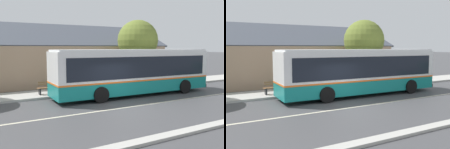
% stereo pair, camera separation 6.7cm
% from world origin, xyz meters
% --- Properties ---
extents(ground_plane, '(300.00, 300.00, 0.00)m').
position_xyz_m(ground_plane, '(0.00, 0.00, 0.00)').
color(ground_plane, '#424244').
extents(sidewalk_far, '(60.00, 3.00, 0.15)m').
position_xyz_m(sidewalk_far, '(0.00, 6.00, 0.07)').
color(sidewalk_far, '#ADAAA3').
rests_on(sidewalk_far, ground).
extents(curb_near, '(60.00, 0.50, 0.12)m').
position_xyz_m(curb_near, '(0.00, -4.75, 0.06)').
color(curb_near, '#ADAAA3').
rests_on(curb_near, ground).
extents(lane_divider_stripe, '(60.00, 0.16, 0.01)m').
position_xyz_m(lane_divider_stripe, '(0.00, 0.00, 0.00)').
color(lane_divider_stripe, beige).
rests_on(lane_divider_stripe, ground).
extents(community_building, '(21.64, 10.11, 6.76)m').
position_xyz_m(community_building, '(-0.07, 13.55, 1.89)').
color(community_building, tan).
rests_on(community_building, ground).
extents(transit_bus, '(11.91, 2.98, 3.24)m').
position_xyz_m(transit_bus, '(2.61, 2.90, 1.74)').
color(transit_bus, '#147F7A').
rests_on(transit_bus, ground).
extents(bench_by_building, '(1.61, 0.51, 0.94)m').
position_xyz_m(bench_by_building, '(-2.82, 5.45, 0.56)').
color(bench_by_building, brown).
rests_on(bench_by_building, sidewalk_far).
extents(street_tree_primary, '(3.61, 3.61, 5.81)m').
position_xyz_m(street_tree_primary, '(5.59, 6.71, 3.99)').
color(street_tree_primary, '#4C3828').
rests_on(street_tree_primary, ground).
extents(bus_stop_sign, '(0.36, 0.07, 2.40)m').
position_xyz_m(bus_stop_sign, '(8.75, 4.99, 1.64)').
color(bus_stop_sign, gray).
rests_on(bus_stop_sign, sidewalk_far).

